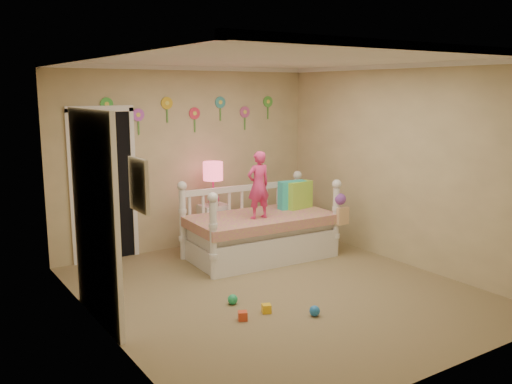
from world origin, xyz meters
TOP-DOWN VIEW (x-y plane):
  - floor at (0.00, 0.00)m, footprint 4.00×4.50m
  - ceiling at (0.00, 0.00)m, footprint 4.00×4.50m
  - back_wall at (0.00, 2.25)m, footprint 4.00×0.01m
  - left_wall at (-2.00, 0.00)m, footprint 0.01×4.50m
  - right_wall at (2.00, 0.00)m, footprint 0.01×4.50m
  - crown_molding at (0.00, 0.00)m, footprint 4.00×4.50m
  - daybed at (0.54, 1.18)m, footprint 2.03×1.16m
  - pillow_turquoise at (1.15, 1.27)m, footprint 0.41×0.18m
  - pillow_lime at (1.25, 1.22)m, footprint 0.43×0.21m
  - child at (0.42, 1.02)m, footprint 0.33×0.22m
  - nightstand at (0.22, 1.90)m, footprint 0.41×0.32m
  - table_lamp at (0.22, 1.90)m, footprint 0.28×0.28m
  - closet_doorway at (-1.25, 2.23)m, footprint 0.90×0.04m
  - flower_decals at (-0.09, 2.24)m, footprint 3.40×0.02m
  - mirror_closet at (-1.96, 0.30)m, footprint 0.07×1.30m
  - wall_picture at (-1.97, -0.90)m, footprint 0.05×0.34m
  - hanging_bag at (1.49, 0.60)m, footprint 0.20×0.16m
  - toy_scatter at (-0.39, -0.26)m, footprint 1.12×1.47m

SIDE VIEW (x-z plane):
  - floor at x=0.00m, z-range -0.01..0.01m
  - toy_scatter at x=-0.39m, z-range 0.00..0.11m
  - nightstand at x=0.22m, z-range 0.00..0.65m
  - daybed at x=0.54m, z-range 0.00..1.08m
  - hanging_bag at x=1.49m, z-range 0.48..0.84m
  - pillow_lime at x=1.25m, z-range 0.60..0.99m
  - pillow_turquoise at x=1.15m, z-range 0.60..1.00m
  - closet_doorway at x=-1.25m, z-range 0.00..2.07m
  - child at x=0.42m, z-range 0.60..1.49m
  - mirror_closet at x=-1.96m, z-range 0.00..2.10m
  - table_lamp at x=0.22m, z-range 0.75..1.37m
  - back_wall at x=0.00m, z-range 0.00..2.60m
  - left_wall at x=-2.00m, z-range 0.00..2.60m
  - right_wall at x=2.00m, z-range 0.00..2.60m
  - wall_picture at x=-1.97m, z-range 1.34..1.76m
  - flower_decals at x=-0.09m, z-range 1.69..2.19m
  - crown_molding at x=0.00m, z-range 2.54..2.60m
  - ceiling at x=0.00m, z-range 2.60..2.60m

